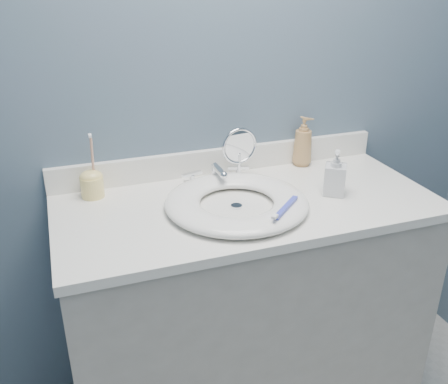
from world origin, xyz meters
name	(u,v)px	position (x,y,z in m)	size (l,w,h in m)	color
back_wall	(220,84)	(0.00, 1.25, 1.20)	(2.20, 0.02, 2.40)	#4C6272
vanity_cabinet	(245,315)	(0.00, 0.97, 0.42)	(1.20, 0.55, 0.85)	#B3ADA3
countertop	(248,205)	(0.00, 0.97, 0.86)	(1.22, 0.57, 0.03)	white
backsplash	(221,160)	(0.00, 1.24, 0.93)	(1.22, 0.02, 0.09)	white
basin	(237,202)	(-0.05, 0.94, 0.90)	(0.45, 0.45, 0.04)	white
drain	(236,206)	(-0.05, 0.94, 0.88)	(0.04, 0.04, 0.01)	silver
faucet	(216,176)	(-0.05, 1.14, 0.91)	(0.25, 0.13, 0.07)	silver
makeup_mirror	(239,152)	(0.03, 1.14, 0.99)	(0.13, 0.07, 0.19)	silver
soap_bottle_amber	(303,141)	(0.31, 1.20, 0.97)	(0.07, 0.07, 0.19)	#AC814E
soap_bottle_clear	(335,173)	(0.29, 0.93, 0.96)	(0.07, 0.07, 0.15)	silver
toothbrush_holder	(92,183)	(-0.47, 1.18, 0.93)	(0.07, 0.07, 0.21)	#FBE07D
toothbrush_lying	(285,208)	(0.05, 0.81, 0.92)	(0.14, 0.13, 0.02)	#3944CB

